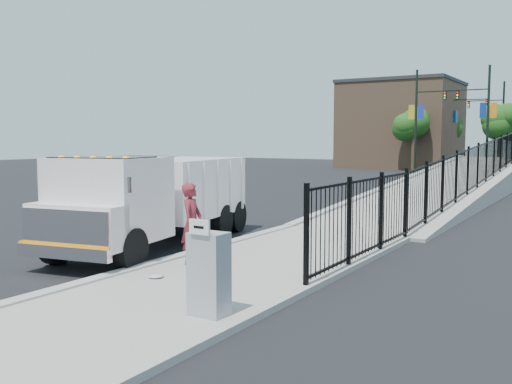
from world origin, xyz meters
The scene contains 18 objects.
ground centered at (0.00, 0.00, 0.00)m, with size 120.00×120.00×0.00m, color black.
sidewalk centered at (1.93, -2.00, 0.06)m, with size 3.55×12.00×0.12m, color #9E998E.
curb centered at (0.00, -2.00, 0.08)m, with size 0.30×12.00×0.16m, color #ADAAA3.
ramp centered at (2.12, 16.00, 0.00)m, with size 3.95×24.00×1.70m, color #9E998E.
iron_fence centered at (3.55, 12.00, 0.90)m, with size 0.10×28.00×1.80m, color black.
truck centered at (-1.62, -0.30, 1.34)m, with size 3.40×7.25×2.39m.
worker centered at (0.69, -1.64, 0.98)m, with size 0.62×0.41×1.71m, color maroon.
utility_cabinet centered at (3.10, -4.34, 0.75)m, with size 0.55×0.40×1.25m, color gray.
arrow_sign centered at (3.10, -4.56, 1.48)m, with size 0.35×0.04×0.22m, color white.
debris centered at (0.88, -3.01, 0.16)m, with size 0.30×0.30×0.08m, color silver.
light_pole_0 centered at (-4.14, 32.84, 4.36)m, with size 3.77×0.22×8.00m.
light_pole_1 centered at (0.46, 32.68, 4.36)m, with size 3.78×0.22×8.00m.
light_pole_2 centered at (-3.93, 43.42, 4.36)m, with size 3.77×0.22×8.00m.
light_pole_3 centered at (-0.40, 45.65, 4.36)m, with size 3.78×0.22×8.00m.
tree_0 centered at (-5.85, 37.29, 3.94)m, with size 2.55×2.55×5.27m.
tree_1 centered at (0.81, 38.30, 3.93)m, with size 2.35×2.35×5.18m.
tree_2 centered at (-5.16, 46.50, 3.95)m, with size 2.65×2.65×5.32m.
building centered at (-9.00, 44.00, 4.00)m, with size 10.00×10.00×8.00m, color #8C664C.
Camera 1 is at (8.05, -11.07, 2.75)m, focal length 40.00 mm.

